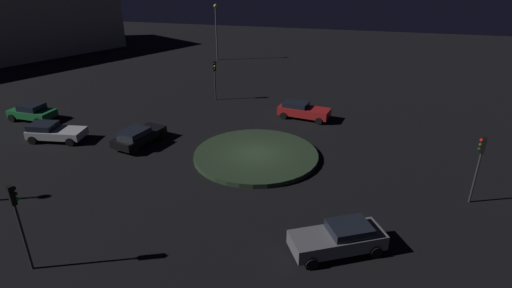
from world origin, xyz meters
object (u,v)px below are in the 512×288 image
Objects in this scene: car_red at (303,110)px; car_grey at (339,238)px; car_black at (138,136)px; streetlamp_northeast at (216,26)px; traffic_light_northeast at (215,73)px; traffic_light_south at (480,157)px; traffic_light_northwest at (17,212)px; car_green at (32,112)px; car_silver at (54,132)px.

car_grey is at bearing -66.31° from car_red.
car_black is 28.60m from streetlamp_northeast.
streetlamp_northeast is at bearing 166.98° from traffic_light_northeast.
car_red is 1.02× the size of car_black.
traffic_light_south is 40.41m from streetlamp_northeast.
car_grey is at bearing -106.37° from car_black.
car_grey is 1.25× the size of traffic_light_northeast.
car_grey is 1.17× the size of traffic_light_south.
traffic_light_northwest reaches higher than traffic_light_south.
car_grey is 14.63m from traffic_light_northwest.
traffic_light_northeast is 25.08m from traffic_light_south.
traffic_light_northwest is (-25.24, 0.38, 0.36)m from traffic_light_northeast.
car_green reaches higher than car_black.
car_black is 23.10m from traffic_light_south.
car_red reaches higher than car_silver.
streetlamp_northeast is (28.96, -3.70, 3.90)m from car_silver.
traffic_light_northeast is 17.53m from streetlamp_northeast.
traffic_light_northwest is 0.60× the size of streetlamp_northeast.
car_green is 0.98× the size of traffic_light_south.
traffic_light_south is at bearing -34.23° from traffic_light_northwest.
traffic_light_south is 23.58m from traffic_light_northwest.
car_red is 9.86m from traffic_light_northeast.
car_grey is at bearing 52.48° from traffic_light_south.
car_green is (3.29, 4.75, 0.05)m from car_silver.
traffic_light_northwest is at bearing -102.85° from car_red.
streetlamp_northeast is (41.82, 5.00, 1.48)m from traffic_light_northwest.
car_red is 1.17× the size of car_green.
car_silver is 0.91× the size of car_grey.
car_silver is 1.07× the size of traffic_light_south.
car_green is at bearing -50.99° from car_grey.
traffic_light_south is at bearing -10.91° from car_silver.
traffic_light_northeast reaches higher than car_silver.
car_silver is 23.86m from car_grey.
car_green is at bearing -87.63° from traffic_light_northeast.
traffic_light_northeast is at bearing 27.46° from traffic_light_northwest.
car_green is 16.66m from traffic_light_northeast.
car_black is 1.19× the size of traffic_light_northeast.
car_green is at bearing 2.78° from traffic_light_south.
car_red is at bearing 18.68° from car_green.
car_grey reaches higher than car_black.
streetlamp_northeast reaches higher than car_silver.
traffic_light_south is at bearing 24.04° from traffic_light_northeast.
car_red is at bearing -39.46° from car_black.
traffic_light_northwest is at bearing 38.97° from traffic_light_south.
car_green is 34.84m from traffic_light_south.
car_black is 0.95× the size of car_grey.
car_black is at bearing -0.37° from car_silver.
car_silver is 29.77m from traffic_light_south.
car_green is (-6.03, 22.97, 0.02)m from car_red.
car_grey is 0.66× the size of streetlamp_northeast.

